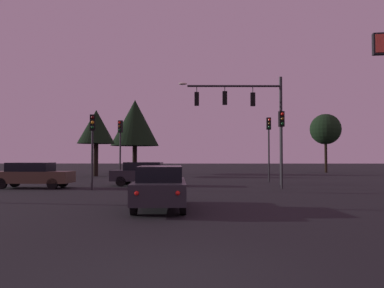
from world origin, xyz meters
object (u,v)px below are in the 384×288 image
object	(u,v)px
car_nearside_lane	(160,186)
car_crossing_left	(145,173)
car_crossing_right	(32,175)
tree_behind_sign	(326,129)
traffic_signal_mast_arm	(249,109)
tree_left_far	(96,127)
traffic_light_median	(92,136)
traffic_light_corner_right	(120,138)
traffic_light_far_side	(269,137)
traffic_light_corner_left	(282,134)
tree_center_horizon	(135,123)

from	to	relation	value
car_nearside_lane	car_crossing_left	distance (m)	11.10
car_crossing_right	tree_behind_sign	size ratio (longest dim) A/B	0.65
traffic_signal_mast_arm	tree_left_far	xyz separation A→B (m)	(-13.22, 11.48, -0.26)
traffic_light_median	car_nearside_lane	world-z (taller)	traffic_light_median
car_crossing_left	tree_behind_sign	distance (m)	29.11
traffic_light_corner_right	traffic_light_far_side	bearing A→B (deg)	-0.07
car_crossing_left	car_crossing_right	distance (m)	6.76
traffic_light_corner_left	tree_left_far	xyz separation A→B (m)	(-14.71, 14.55, 1.58)
traffic_signal_mast_arm	car_crossing_right	world-z (taller)	traffic_signal_mast_arm
car_crossing_left	tree_behind_sign	bearing A→B (deg)	48.39
traffic_light_corner_right	traffic_light_median	bearing A→B (deg)	-91.58
traffic_light_corner_left	tree_left_far	distance (m)	20.75
car_nearside_lane	traffic_light_far_side	bearing A→B (deg)	65.22
tree_left_far	traffic_light_corner_right	bearing A→B (deg)	-64.47
traffic_signal_mast_arm	traffic_light_median	world-z (taller)	traffic_signal_mast_arm
car_crossing_left	tree_left_far	xyz separation A→B (m)	(-6.43, 12.14, 3.98)
tree_left_far	tree_center_horizon	xyz separation A→B (m)	(2.90, 5.49, 0.92)
traffic_light_median	traffic_light_corner_right	bearing A→B (deg)	88.42
traffic_light_corner_left	tree_center_horizon	distance (m)	23.39
traffic_light_median	traffic_light_far_side	size ratio (longest dim) A/B	0.88
traffic_light_corner_left	car_crossing_right	size ratio (longest dim) A/B	0.97
traffic_light_corner_left	traffic_light_corner_right	size ratio (longest dim) A/B	0.98
car_nearside_lane	tree_behind_sign	size ratio (longest dim) A/B	0.64
car_nearside_lane	tree_center_horizon	world-z (taller)	tree_center_horizon
car_nearside_lane	tree_left_far	distance (m)	24.87
car_crossing_left	tree_left_far	distance (m)	14.30
traffic_light_far_side	tree_behind_sign	distance (m)	20.77
traffic_light_corner_left	tree_behind_sign	xyz separation A→B (m)	(10.83, 23.92, 2.05)
traffic_light_corner_right	car_nearside_lane	xyz separation A→B (m)	(4.37, -14.55, -2.45)
traffic_light_far_side	tree_behind_sign	bearing A→B (deg)	59.84
traffic_light_corner_left	car_nearside_lane	size ratio (longest dim) A/B	0.98
tree_behind_sign	traffic_light_median	bearing A→B (deg)	-131.19
traffic_light_median	car_crossing_right	xyz separation A→B (m)	(-3.89, 1.24, -2.21)
tree_behind_sign	traffic_light_corner_left	bearing A→B (deg)	-114.35
tree_left_far	traffic_light_median	bearing A→B (deg)	-75.87
tree_left_far	tree_center_horizon	world-z (taller)	tree_center_horizon
traffic_light_corner_left	traffic_light_median	xyz separation A→B (m)	(-10.84, -0.83, -0.18)
car_nearside_lane	tree_left_far	size ratio (longest dim) A/B	0.71
tree_behind_sign	car_crossing_left	bearing A→B (deg)	-131.61
car_nearside_lane	tree_behind_sign	bearing A→B (deg)	62.18
traffic_light_median	tree_center_horizon	world-z (taller)	tree_center_horizon
traffic_light_corner_left	traffic_light_far_side	world-z (taller)	traffic_light_far_side
traffic_light_median	tree_behind_sign	bearing A→B (deg)	48.81
tree_center_horizon	traffic_light_corner_left	bearing A→B (deg)	-59.50
traffic_light_far_side	car_crossing_left	bearing A→B (deg)	-157.44
tree_behind_sign	tree_center_horizon	distance (m)	22.97
traffic_light_median	traffic_light_far_side	distance (m)	13.20
traffic_light_median	traffic_light_far_side	xyz separation A→B (m)	(11.27, 6.86, 0.36)
traffic_light_median	tree_behind_sign	world-z (taller)	tree_behind_sign
tree_behind_sign	tree_center_horizon	world-z (taller)	tree_center_horizon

